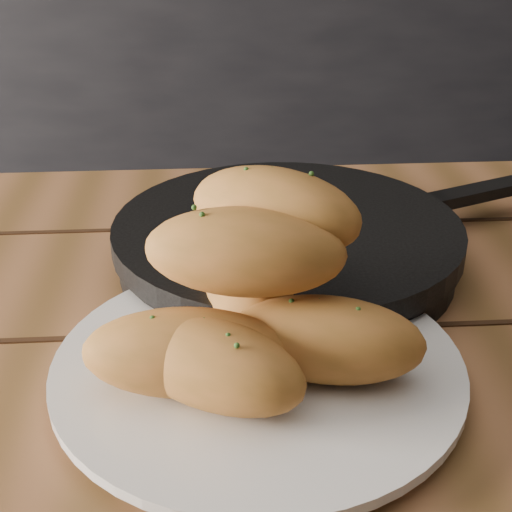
{
  "coord_description": "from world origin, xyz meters",
  "views": [
    {
      "loc": [
        0.2,
        -0.31,
        1.06
      ],
      "look_at": [
        0.23,
        0.12,
        0.84
      ],
      "focal_mm": 50.0,
      "sensor_mm": 36.0,
      "label": 1
    }
  ],
  "objects_px": {
    "table": "(373,509)",
    "bread_rolls": "(248,302)",
    "plate": "(258,368)",
    "skillet": "(289,242)"
  },
  "relations": [
    {
      "from": "table",
      "to": "bread_rolls",
      "type": "height_order",
      "value": "bread_rolls"
    },
    {
      "from": "plate",
      "to": "skillet",
      "type": "distance_m",
      "value": 0.18
    },
    {
      "from": "table",
      "to": "plate",
      "type": "distance_m",
      "value": 0.14
    },
    {
      "from": "table",
      "to": "skillet",
      "type": "height_order",
      "value": "skillet"
    },
    {
      "from": "plate",
      "to": "skillet",
      "type": "height_order",
      "value": "skillet"
    },
    {
      "from": "table",
      "to": "bread_rolls",
      "type": "relative_size",
      "value": 6.26
    },
    {
      "from": "table",
      "to": "skillet",
      "type": "distance_m",
      "value": 0.25
    },
    {
      "from": "plate",
      "to": "skillet",
      "type": "xyz_separation_m",
      "value": [
        0.04,
        0.17,
        0.01
      ]
    },
    {
      "from": "bread_rolls",
      "to": "skillet",
      "type": "bearing_deg",
      "value": 74.98
    },
    {
      "from": "table",
      "to": "skillet",
      "type": "relative_size",
      "value": 3.36
    }
  ]
}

